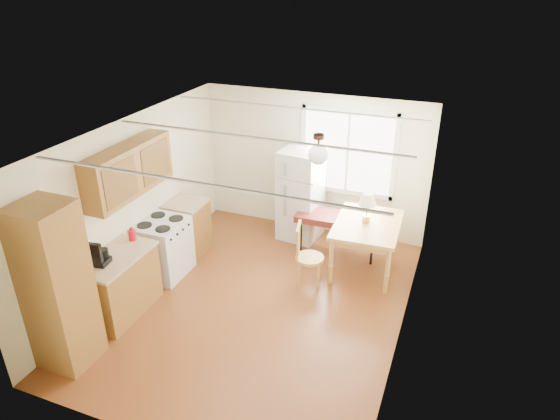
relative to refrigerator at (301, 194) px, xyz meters
The scene contains 11 objects.
room_shell 2.17m from the refrigerator, 87.29° to the right, with size 4.60×5.60×2.62m.
kitchen_run 3.19m from the refrigerator, 120.39° to the right, with size 0.65×3.40×2.20m.
window_unit 1.08m from the refrigerator, 26.83° to the left, with size 1.64×0.05×1.51m.
pendant_light 2.37m from the refrigerator, 65.04° to the right, with size 0.26×0.26×0.40m.
refrigerator is the anchor object (origin of this frame).
bench 0.86m from the refrigerator, 20.32° to the right, with size 1.45×0.58×0.66m.
dining_table 1.47m from the refrigerator, 26.25° to the right, with size 1.03×1.35×0.81m.
chair 1.50m from the refrigerator, 69.04° to the right, with size 0.46×0.45×0.97m.
table_lamp 1.46m from the refrigerator, 25.69° to the right, with size 0.27×0.27×0.47m.
coffee_maker 3.60m from the refrigerator, 116.80° to the right, with size 0.20×0.24×0.35m.
kettle 3.01m from the refrigerator, 122.98° to the right, with size 0.11×0.11×0.21m.
Camera 1 is at (2.41, -5.35, 4.37)m, focal length 32.00 mm.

